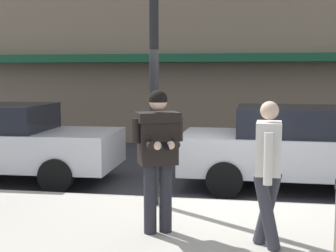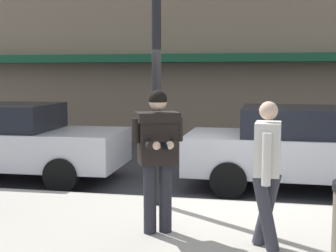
% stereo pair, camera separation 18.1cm
% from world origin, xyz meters
% --- Properties ---
extents(ground_plane, '(80.00, 80.00, 0.00)m').
position_xyz_m(ground_plane, '(0.00, 0.00, 0.00)').
color(ground_plane, '#333338').
extents(curb_paint_line, '(28.00, 0.12, 0.01)m').
position_xyz_m(curb_paint_line, '(1.00, 0.05, 0.00)').
color(curb_paint_line, silver).
rests_on(curb_paint_line, ground).
extents(parked_sedan_near, '(4.54, 2.01, 1.54)m').
position_xyz_m(parked_sedan_near, '(-4.42, 1.06, 0.79)').
color(parked_sedan_near, silver).
rests_on(parked_sedan_near, ground).
extents(parked_sedan_mid, '(4.53, 1.99, 1.54)m').
position_xyz_m(parked_sedan_mid, '(1.39, 1.29, 0.79)').
color(parked_sedan_mid, silver).
rests_on(parked_sedan_mid, ground).
extents(man_texting_on_phone, '(0.62, 0.65, 1.81)m').
position_xyz_m(man_texting_on_phone, '(-0.70, -1.91, 1.25)').
color(man_texting_on_phone, '#23232B').
rests_on(man_texting_on_phone, sidewalk).
extents(pedestrian_in_light_coat, '(0.34, 0.60, 1.70)m').
position_xyz_m(pedestrian_in_light_coat, '(0.63, -2.17, 1.11)').
color(pedestrian_in_light_coat, '#33333D').
rests_on(pedestrian_in_light_coat, sidewalk).
extents(street_lamp_post, '(0.36, 0.36, 4.88)m').
position_xyz_m(street_lamp_post, '(-1.00, -0.65, 3.14)').
color(street_lamp_post, black).
rests_on(street_lamp_post, sidewalk).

